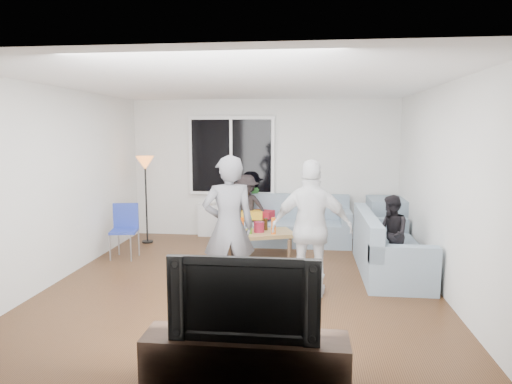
# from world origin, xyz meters

# --- Properties ---
(floor) EXTENTS (5.00, 5.50, 0.04)m
(floor) POSITION_xyz_m (0.00, 0.00, -0.02)
(floor) COLOR #56351C
(floor) RESTS_ON ground
(ceiling) EXTENTS (5.00, 5.50, 0.04)m
(ceiling) POSITION_xyz_m (0.00, 0.00, 2.62)
(ceiling) COLOR white
(ceiling) RESTS_ON ground
(wall_back) EXTENTS (5.00, 0.04, 2.60)m
(wall_back) POSITION_xyz_m (0.00, 2.77, 1.30)
(wall_back) COLOR silver
(wall_back) RESTS_ON ground
(wall_front) EXTENTS (5.00, 0.04, 2.60)m
(wall_front) POSITION_xyz_m (0.00, -2.77, 1.30)
(wall_front) COLOR silver
(wall_front) RESTS_ON ground
(wall_left) EXTENTS (0.04, 5.50, 2.60)m
(wall_left) POSITION_xyz_m (-2.52, 0.00, 1.30)
(wall_left) COLOR silver
(wall_left) RESTS_ON ground
(wall_right) EXTENTS (0.04, 5.50, 2.60)m
(wall_right) POSITION_xyz_m (2.52, 0.00, 1.30)
(wall_right) COLOR silver
(wall_right) RESTS_ON ground
(window_frame) EXTENTS (1.62, 0.06, 1.47)m
(window_frame) POSITION_xyz_m (-0.60, 2.69, 1.55)
(window_frame) COLOR white
(window_frame) RESTS_ON wall_back
(window_glass) EXTENTS (1.50, 0.02, 1.35)m
(window_glass) POSITION_xyz_m (-0.60, 2.65, 1.55)
(window_glass) COLOR black
(window_glass) RESTS_ON window_frame
(window_mullion) EXTENTS (0.05, 0.03, 1.35)m
(window_mullion) POSITION_xyz_m (-0.60, 2.64, 1.55)
(window_mullion) COLOR white
(window_mullion) RESTS_ON window_frame
(radiator) EXTENTS (1.30, 0.12, 0.62)m
(radiator) POSITION_xyz_m (-0.60, 2.65, 0.31)
(radiator) COLOR silver
(radiator) RESTS_ON floor
(potted_plant) EXTENTS (0.20, 0.16, 0.35)m
(potted_plant) POSITION_xyz_m (-0.17, 2.62, 0.80)
(potted_plant) COLOR #296327
(potted_plant) RESTS_ON radiator
(vase) EXTENTS (0.21, 0.21, 0.18)m
(vase) POSITION_xyz_m (-0.95, 2.62, 0.71)
(vase) COLOR white
(vase) RESTS_ON radiator
(sofa_back_section) EXTENTS (2.30, 0.85, 0.85)m
(sofa_back_section) POSITION_xyz_m (0.45, 2.27, 0.42)
(sofa_back_section) COLOR gray
(sofa_back_section) RESTS_ON floor
(sofa_right_section) EXTENTS (2.00, 0.85, 0.85)m
(sofa_right_section) POSITION_xyz_m (2.02, 0.70, 0.42)
(sofa_right_section) COLOR gray
(sofa_right_section) RESTS_ON floor
(sofa_corner) EXTENTS (0.85, 0.85, 0.85)m
(sofa_corner) POSITION_xyz_m (2.33, 2.27, 0.42)
(sofa_corner) COLOR gray
(sofa_corner) RESTS_ON floor
(cushion_yellow) EXTENTS (0.41, 0.36, 0.14)m
(cushion_yellow) POSITION_xyz_m (-0.16, 2.25, 0.51)
(cushion_yellow) COLOR gold
(cushion_yellow) RESTS_ON sofa_back_section
(cushion_red) EXTENTS (0.44, 0.40, 0.13)m
(cushion_red) POSITION_xyz_m (0.03, 2.33, 0.51)
(cushion_red) COLOR maroon
(cushion_red) RESTS_ON sofa_back_section
(coffee_table) EXTENTS (1.24, 0.93, 0.40)m
(coffee_table) POSITION_xyz_m (0.06, 1.34, 0.20)
(coffee_table) COLOR #A0854D
(coffee_table) RESTS_ON floor
(pitcher) EXTENTS (0.17, 0.17, 0.17)m
(pitcher) POSITION_xyz_m (0.07, 1.34, 0.49)
(pitcher) COLOR maroon
(pitcher) RESTS_ON coffee_table
(side_chair) EXTENTS (0.47, 0.47, 0.86)m
(side_chair) POSITION_xyz_m (-2.05, 0.99, 0.43)
(side_chair) COLOR #233598
(side_chair) RESTS_ON floor
(floor_lamp) EXTENTS (0.32, 0.32, 1.56)m
(floor_lamp) POSITION_xyz_m (-2.05, 2.03, 0.78)
(floor_lamp) COLOR orange
(floor_lamp) RESTS_ON floor
(player_left) EXTENTS (0.73, 0.58, 1.73)m
(player_left) POSITION_xyz_m (-0.11, -0.51, 0.87)
(player_left) COLOR #535359
(player_left) RESTS_ON floor
(player_right) EXTENTS (1.01, 0.47, 1.68)m
(player_right) POSITION_xyz_m (0.89, -0.35, 0.84)
(player_right) COLOR silver
(player_right) RESTS_ON floor
(spectator_right) EXTENTS (0.49, 0.59, 1.12)m
(spectator_right) POSITION_xyz_m (2.02, 0.70, 0.56)
(spectator_right) COLOR black
(spectator_right) RESTS_ON floor
(spectator_back) EXTENTS (0.83, 0.53, 1.23)m
(spectator_back) POSITION_xyz_m (-0.26, 2.30, 0.62)
(spectator_back) COLOR black
(spectator_back) RESTS_ON floor
(tv_console) EXTENTS (1.60, 0.40, 0.44)m
(tv_console) POSITION_xyz_m (0.37, -2.50, 0.22)
(tv_console) COLOR #35241A
(tv_console) RESTS_ON floor
(television) EXTENTS (1.14, 0.15, 0.66)m
(television) POSITION_xyz_m (0.37, -2.50, 0.77)
(television) COLOR black
(television) RESTS_ON tv_console
(bottle_c) EXTENTS (0.07, 0.07, 0.20)m
(bottle_c) POSITION_xyz_m (0.16, 1.50, 0.50)
(bottle_c) COLOR black
(bottle_c) RESTS_ON coffee_table
(bottle_d) EXTENTS (0.07, 0.07, 0.26)m
(bottle_d) POSITION_xyz_m (0.31, 1.22, 0.53)
(bottle_d) COLOR orange
(bottle_d) RESTS_ON coffee_table
(bottle_a) EXTENTS (0.07, 0.07, 0.22)m
(bottle_a) POSITION_xyz_m (-0.22, 1.40, 0.51)
(bottle_a) COLOR #E3550D
(bottle_a) RESTS_ON coffee_table
(bottle_b) EXTENTS (0.08, 0.08, 0.27)m
(bottle_b) POSITION_xyz_m (-0.07, 1.20, 0.53)
(bottle_b) COLOR #42951B
(bottle_b) RESTS_ON coffee_table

